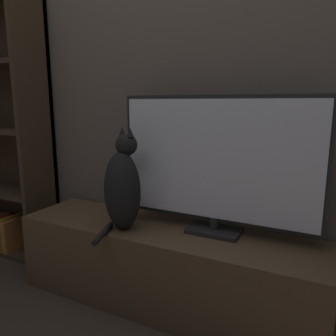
# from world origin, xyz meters

# --- Properties ---
(wall_back) EXTENTS (4.80, 0.05, 2.60)m
(wall_back) POSITION_xyz_m (0.00, 1.22, 1.30)
(wall_back) COLOR #60564C
(wall_back) RESTS_ON ground_plane
(tv_stand) EXTENTS (1.59, 0.42, 0.42)m
(tv_stand) POSITION_xyz_m (0.00, 0.97, 0.21)
(tv_stand) COLOR brown
(tv_stand) RESTS_ON ground_plane
(tv) EXTENTS (0.98, 0.15, 0.66)m
(tv) POSITION_xyz_m (0.25, 1.04, 0.77)
(tv) COLOR black
(tv) RESTS_ON tv_stand
(cat) EXTENTS (0.23, 0.35, 0.51)m
(cat) POSITION_xyz_m (-0.18, 0.88, 0.63)
(cat) COLOR black
(cat) RESTS_ON tv_stand
(bookshelf) EXTENTS (0.77, 0.28, 1.73)m
(bookshelf) POSITION_xyz_m (-1.33, 1.09, 0.76)
(bookshelf) COLOR #3D2D1E
(bookshelf) RESTS_ON ground_plane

